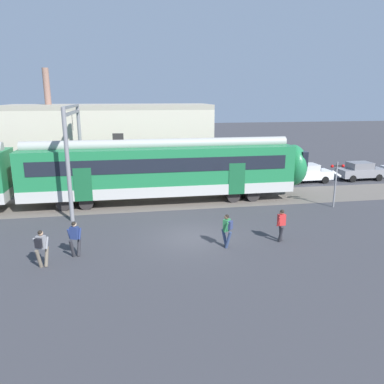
% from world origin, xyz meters
% --- Properties ---
extents(ground_plane, '(160.00, 160.00, 0.00)m').
position_xyz_m(ground_plane, '(0.00, 0.00, 0.00)').
color(ground_plane, '#38383D').
extents(pedestrian_grey, '(0.64, 0.58, 1.67)m').
position_xyz_m(pedestrian_grey, '(-6.91, -2.28, 0.99)').
color(pedestrian_grey, '#6B6051').
rests_on(pedestrian_grey, ground).
extents(pedestrian_navy, '(0.64, 0.58, 1.67)m').
position_xyz_m(pedestrian_navy, '(-5.65, -1.38, 0.96)').
color(pedestrian_navy, '#28282D').
rests_on(pedestrian_navy, ground).
extents(pedestrian_green, '(0.52, 0.67, 1.67)m').
position_xyz_m(pedestrian_green, '(1.39, -1.54, 0.99)').
color(pedestrian_green, navy).
rests_on(pedestrian_green, ground).
extents(pedestrian_red, '(0.54, 0.68, 1.67)m').
position_xyz_m(pedestrian_red, '(4.25, -1.25, 0.96)').
color(pedestrian_red, '#28282D').
rests_on(pedestrian_red, ground).
extents(parked_car_white, '(4.03, 1.81, 1.54)m').
position_xyz_m(parked_car_white, '(11.69, 10.90, 0.78)').
color(parked_car_white, silver).
rests_on(parked_car_white, ground).
extents(parked_car_grey, '(4.03, 1.82, 1.54)m').
position_xyz_m(parked_car_grey, '(16.68, 10.95, 0.78)').
color(parked_car_grey, gray).
rests_on(parked_car_grey, ground).
extents(catenary_gantry, '(0.24, 6.64, 6.53)m').
position_xyz_m(catenary_gantry, '(-6.49, 7.03, 4.31)').
color(catenary_gantry, gray).
rests_on(catenary_gantry, ground).
extents(crossing_signal, '(0.96, 0.22, 3.00)m').
position_xyz_m(crossing_signal, '(10.03, 3.73, 2.01)').
color(crossing_signal, gray).
rests_on(crossing_signal, ground).
extents(background_building, '(16.30, 5.00, 9.20)m').
position_xyz_m(background_building, '(-4.32, 14.30, 3.21)').
color(background_building, beige).
rests_on(background_building, ground).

